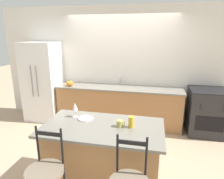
% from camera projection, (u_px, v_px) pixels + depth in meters
% --- Properties ---
extents(ground_plane, '(18.00, 18.00, 0.00)m').
position_uv_depth(ground_plane, '(116.00, 130.00, 4.47)').
color(ground_plane, tan).
extents(wall_back, '(6.00, 0.07, 2.70)m').
position_uv_depth(wall_back, '(121.00, 66.00, 4.72)').
color(wall_back, silver).
rests_on(wall_back, ground_plane).
extents(back_counter, '(2.87, 0.64, 0.90)m').
position_uv_depth(back_counter, '(119.00, 105.00, 4.68)').
color(back_counter, '#A87547').
rests_on(back_counter, ground_plane).
extents(sink_faucet, '(0.02, 0.13, 0.22)m').
position_uv_depth(sink_faucet, '(120.00, 79.00, 4.70)').
color(sink_faucet, '#ADAFB5').
rests_on(sink_faucet, back_counter).
extents(kitchen_island, '(1.56, 0.86, 0.93)m').
position_uv_depth(kitchen_island, '(103.00, 157.00, 2.70)').
color(kitchen_island, '#A87547').
rests_on(kitchen_island, ground_plane).
extents(refrigerator, '(0.81, 0.71, 1.89)m').
position_uv_depth(refrigerator, '(43.00, 82.00, 4.87)').
color(refrigerator, white).
rests_on(refrigerator, ground_plane).
extents(oven_range, '(0.75, 0.72, 0.97)m').
position_uv_depth(oven_range, '(206.00, 112.00, 4.22)').
color(oven_range, '#28282B').
rests_on(oven_range, ground_plane).
extents(dinner_plate, '(0.22, 0.22, 0.02)m').
position_uv_depth(dinner_plate, '(86.00, 118.00, 2.79)').
color(dinner_plate, white).
rests_on(dinner_plate, kitchen_island).
extents(wine_glass, '(0.08, 0.08, 0.21)m').
position_uv_depth(wine_glass, '(75.00, 107.00, 2.82)').
color(wine_glass, white).
rests_on(wine_glass, kitchen_island).
extents(coffee_mug, '(0.11, 0.08, 0.09)m').
position_uv_depth(coffee_mug, '(120.00, 124.00, 2.55)').
color(coffee_mug, '#C1B251').
rests_on(coffee_mug, kitchen_island).
extents(tumbler_cup, '(0.07, 0.07, 0.15)m').
position_uv_depth(tumbler_cup, '(131.00, 122.00, 2.52)').
color(tumbler_cup, gold).
rests_on(tumbler_cup, kitchen_island).
extents(pumpkin_decoration, '(0.16, 0.16, 0.15)m').
position_uv_depth(pumpkin_decoration, '(70.00, 83.00, 4.62)').
color(pumpkin_decoration, orange).
rests_on(pumpkin_decoration, back_counter).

